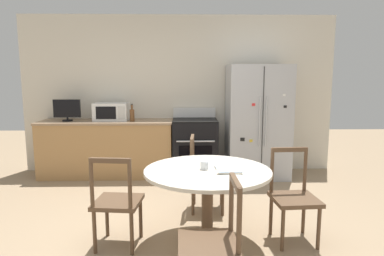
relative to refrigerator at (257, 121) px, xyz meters
name	(u,v)px	position (x,y,z in m)	size (l,w,h in m)	color
ground_plane	(175,241)	(-1.26, -2.22, -0.89)	(14.00, 14.00, 0.00)	#9E8466
back_wall	(179,94)	(-1.26, 0.43, 0.41)	(5.20, 0.10, 2.60)	silver
kitchen_counter	(107,148)	(-2.42, 0.07, -0.44)	(2.12, 0.64, 0.90)	#AD7F4C
refrigerator	(257,121)	(0.00, 0.00, 0.00)	(0.96, 0.75, 1.78)	#B2B5BA
oven_range	(195,147)	(-1.00, 0.04, -0.42)	(0.71, 0.68, 1.08)	black
microwave	(111,112)	(-2.34, 0.12, 0.15)	(0.54, 0.36, 0.28)	white
countertop_tv	(67,109)	(-3.02, 0.05, 0.19)	(0.42, 0.16, 0.34)	black
counter_bottle	(132,115)	(-1.99, -0.02, 0.11)	(0.08, 0.08, 0.27)	brown
dining_table	(207,184)	(-0.95, -2.27, -0.30)	(1.20, 1.20, 0.74)	beige
dining_chair_right	(294,198)	(-0.11, -2.22, -0.46)	(0.45, 0.45, 0.90)	brown
dining_chair_left	(117,203)	(-1.80, -2.31, -0.46)	(0.46, 0.46, 0.90)	brown
dining_chair_near	(212,243)	(-0.98, -3.12, -0.46)	(0.43, 0.43, 0.90)	brown
dining_chair_far	(205,175)	(-0.92, -1.43, -0.46)	(0.45, 0.45, 0.90)	brown
candle_glass	(204,166)	(-0.98, -2.26, -0.12)	(0.08, 0.08, 0.08)	silver
mail_stack	(228,169)	(-0.76, -2.30, -0.14)	(0.25, 0.32, 0.02)	white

